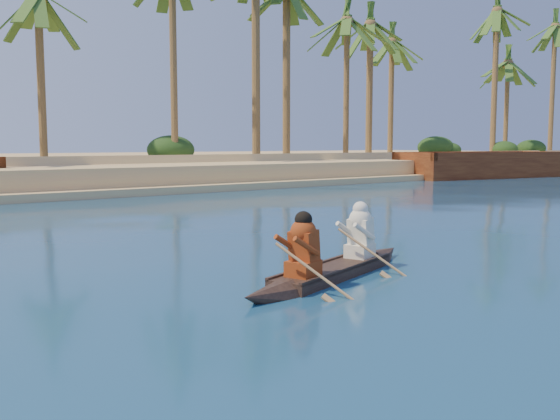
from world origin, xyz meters
TOP-DOWN VIEW (x-y plane):
  - sandy_embankment at (0.00, 46.89)m, footprint 150.00×51.00m
  - palm_grove at (0.00, 35.00)m, footprint 110.00×14.00m
  - shrub_cluster at (0.00, 31.50)m, footprint 100.00×6.00m
  - canoe at (-5.47, 3.92)m, footprint 5.35×2.27m
  - barge_right at (26.58, 22.00)m, footprint 13.61×6.73m

SIDE VIEW (x-z plane):
  - canoe at x=-5.47m, z-range -0.46..1.03m
  - sandy_embankment at x=0.00m, z-range -0.22..1.28m
  - barge_right at x=26.58m, z-range -0.33..1.85m
  - shrub_cluster at x=0.00m, z-range 0.00..2.40m
  - palm_grove at x=0.00m, z-range 0.00..16.00m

